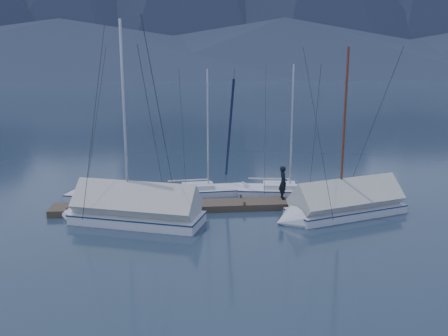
{
  "coord_description": "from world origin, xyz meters",
  "views": [
    {
      "loc": [
        -2.58,
        -22.11,
        7.6
      ],
      "look_at": [
        0.0,
        2.0,
        2.2
      ],
      "focal_mm": 38.0,
      "sensor_mm": 36.0,
      "label": 1
    }
  ],
  "objects_px": {
    "sailboat_open_right": "(297,192)",
    "sailboat_open_mid": "(215,191)",
    "sailboat_covered_far": "(126,212)",
    "person": "(283,182)",
    "sailboat_covered_near": "(337,207)",
    "sailboat_open_left": "(137,199)"
  },
  "relations": [
    {
      "from": "sailboat_covered_near",
      "to": "sailboat_covered_far",
      "type": "bearing_deg",
      "value": 178.91
    },
    {
      "from": "sailboat_covered_near",
      "to": "person",
      "type": "bearing_deg",
      "value": 136.05
    },
    {
      "from": "sailboat_open_mid",
      "to": "sailboat_covered_near",
      "type": "height_order",
      "value": "sailboat_covered_near"
    },
    {
      "from": "sailboat_open_left",
      "to": "sailboat_open_mid",
      "type": "relative_size",
      "value": 1.17
    },
    {
      "from": "sailboat_open_right",
      "to": "sailboat_covered_near",
      "type": "height_order",
      "value": "sailboat_covered_near"
    },
    {
      "from": "sailboat_open_right",
      "to": "sailboat_covered_near",
      "type": "xyz_separation_m",
      "value": [
        0.98,
        -4.14,
        0.32
      ]
    },
    {
      "from": "sailboat_open_mid",
      "to": "sailboat_covered_near",
      "type": "relative_size",
      "value": 0.86
    },
    {
      "from": "sailboat_open_left",
      "to": "sailboat_open_right",
      "type": "bearing_deg",
      "value": 3.88
    },
    {
      "from": "sailboat_open_mid",
      "to": "person",
      "type": "height_order",
      "value": "sailboat_open_mid"
    },
    {
      "from": "sailboat_covered_far",
      "to": "person",
      "type": "bearing_deg",
      "value": 13.75
    },
    {
      "from": "person",
      "to": "sailboat_open_right",
      "type": "bearing_deg",
      "value": -35.92
    },
    {
      "from": "sailboat_open_right",
      "to": "sailboat_open_mid",
      "type": "bearing_deg",
      "value": 171.92
    },
    {
      "from": "sailboat_open_mid",
      "to": "sailboat_covered_near",
      "type": "distance_m",
      "value": 7.53
    },
    {
      "from": "sailboat_covered_far",
      "to": "sailboat_open_mid",
      "type": "bearing_deg",
      "value": 44.03
    },
    {
      "from": "sailboat_covered_far",
      "to": "sailboat_open_left",
      "type": "bearing_deg",
      "value": 85.36
    },
    {
      "from": "sailboat_open_left",
      "to": "sailboat_open_mid",
      "type": "height_order",
      "value": "sailboat_open_left"
    },
    {
      "from": "sailboat_open_right",
      "to": "sailboat_covered_far",
      "type": "height_order",
      "value": "sailboat_covered_far"
    },
    {
      "from": "sailboat_open_mid",
      "to": "sailboat_open_right",
      "type": "relative_size",
      "value": 0.97
    },
    {
      "from": "sailboat_open_left",
      "to": "sailboat_covered_near",
      "type": "height_order",
      "value": "sailboat_open_left"
    },
    {
      "from": "sailboat_covered_far",
      "to": "sailboat_open_right",
      "type": "bearing_deg",
      "value": 22.37
    },
    {
      "from": "sailboat_open_left",
      "to": "sailboat_covered_far",
      "type": "distance_m",
      "value": 3.34
    },
    {
      "from": "sailboat_open_left",
      "to": "sailboat_covered_near",
      "type": "xyz_separation_m",
      "value": [
        10.28,
        -3.51,
        0.3
      ]
    }
  ]
}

